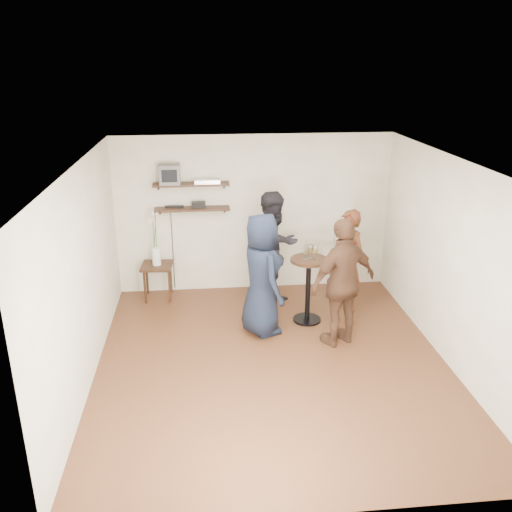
{
  "coord_description": "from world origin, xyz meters",
  "views": [
    {
      "loc": [
        -0.83,
        -6.06,
        3.74
      ],
      "look_at": [
        -0.17,
        0.4,
        1.34
      ],
      "focal_mm": 38.0,
      "sensor_mm": 36.0,
      "label": 1
    }
  ],
  "objects_px": {
    "side_table": "(157,270)",
    "person_plaid": "(348,261)",
    "crt_monitor": "(170,174)",
    "person_brown": "(343,283)",
    "dvd_deck": "(207,181)",
    "person_navy": "(262,275)",
    "drinks_table": "(308,281)",
    "person_dark": "(274,250)",
    "radio": "(199,205)"
  },
  "relations": [
    {
      "from": "drinks_table",
      "to": "person_brown",
      "type": "relative_size",
      "value": 0.55
    },
    {
      "from": "person_brown",
      "to": "crt_monitor",
      "type": "bearing_deg",
      "value": -64.71
    },
    {
      "from": "side_table",
      "to": "person_brown",
      "type": "bearing_deg",
      "value": -33.85
    },
    {
      "from": "person_navy",
      "to": "side_table",
      "type": "bearing_deg",
      "value": 29.95
    },
    {
      "from": "drinks_table",
      "to": "person_plaid",
      "type": "relative_size",
      "value": 0.62
    },
    {
      "from": "dvd_deck",
      "to": "side_table",
      "type": "relative_size",
      "value": 0.69
    },
    {
      "from": "crt_monitor",
      "to": "side_table",
      "type": "relative_size",
      "value": 0.55
    },
    {
      "from": "side_table",
      "to": "person_plaid",
      "type": "bearing_deg",
      "value": -13.19
    },
    {
      "from": "side_table",
      "to": "person_dark",
      "type": "relative_size",
      "value": 0.32
    },
    {
      "from": "drinks_table",
      "to": "person_brown",
      "type": "bearing_deg",
      "value": -64.84
    },
    {
      "from": "dvd_deck",
      "to": "radio",
      "type": "bearing_deg",
      "value": 180.0
    },
    {
      "from": "drinks_table",
      "to": "person_dark",
      "type": "distance_m",
      "value": 0.82
    },
    {
      "from": "dvd_deck",
      "to": "side_table",
      "type": "height_order",
      "value": "dvd_deck"
    },
    {
      "from": "crt_monitor",
      "to": "person_plaid",
      "type": "height_order",
      "value": "crt_monitor"
    },
    {
      "from": "radio",
      "to": "person_dark",
      "type": "xyz_separation_m",
      "value": [
        1.15,
        -0.59,
        -0.6
      ]
    },
    {
      "from": "person_plaid",
      "to": "person_dark",
      "type": "height_order",
      "value": "person_dark"
    },
    {
      "from": "drinks_table",
      "to": "person_brown",
      "type": "distance_m",
      "value": 0.81
    },
    {
      "from": "drinks_table",
      "to": "person_plaid",
      "type": "height_order",
      "value": "person_plaid"
    },
    {
      "from": "side_table",
      "to": "drinks_table",
      "type": "xyz_separation_m",
      "value": [
        2.27,
        -1.05,
        0.15
      ]
    },
    {
      "from": "person_navy",
      "to": "person_brown",
      "type": "xyz_separation_m",
      "value": [
        1.05,
        -0.43,
        0.02
      ]
    },
    {
      "from": "crt_monitor",
      "to": "person_plaid",
      "type": "distance_m",
      "value": 3.06
    },
    {
      "from": "radio",
      "to": "person_dark",
      "type": "relative_size",
      "value": 0.12
    },
    {
      "from": "person_plaid",
      "to": "person_navy",
      "type": "bearing_deg",
      "value": -94.0
    },
    {
      "from": "radio",
      "to": "person_plaid",
      "type": "distance_m",
      "value": 2.51
    },
    {
      "from": "person_plaid",
      "to": "person_brown",
      "type": "xyz_separation_m",
      "value": [
        -0.35,
        -1.05,
        0.09
      ]
    },
    {
      "from": "side_table",
      "to": "drinks_table",
      "type": "distance_m",
      "value": 2.51
    },
    {
      "from": "crt_monitor",
      "to": "person_brown",
      "type": "distance_m",
      "value": 3.22
    },
    {
      "from": "crt_monitor",
      "to": "drinks_table",
      "type": "bearing_deg",
      "value": -31.52
    },
    {
      "from": "dvd_deck",
      "to": "drinks_table",
      "type": "relative_size",
      "value": 0.4
    },
    {
      "from": "dvd_deck",
      "to": "person_navy",
      "type": "relative_size",
      "value": 0.23
    },
    {
      "from": "person_dark",
      "to": "person_navy",
      "type": "height_order",
      "value": "person_dark"
    },
    {
      "from": "dvd_deck",
      "to": "side_table",
      "type": "distance_m",
      "value": 1.66
    },
    {
      "from": "radio",
      "to": "side_table",
      "type": "height_order",
      "value": "radio"
    },
    {
      "from": "crt_monitor",
      "to": "person_plaid",
      "type": "bearing_deg",
      "value": -17.95
    },
    {
      "from": "dvd_deck",
      "to": "person_brown",
      "type": "xyz_separation_m",
      "value": [
        1.75,
        -1.92,
        -1.0
      ]
    },
    {
      "from": "crt_monitor",
      "to": "drinks_table",
      "type": "distance_m",
      "value": 2.72
    },
    {
      "from": "dvd_deck",
      "to": "person_dark",
      "type": "distance_m",
      "value": 1.52
    },
    {
      "from": "radio",
      "to": "person_brown",
      "type": "relative_size",
      "value": 0.12
    },
    {
      "from": "person_dark",
      "to": "person_brown",
      "type": "distance_m",
      "value": 1.53
    },
    {
      "from": "crt_monitor",
      "to": "side_table",
      "type": "bearing_deg",
      "value": -147.62
    },
    {
      "from": "person_plaid",
      "to": "person_brown",
      "type": "distance_m",
      "value": 1.11
    },
    {
      "from": "person_dark",
      "to": "person_brown",
      "type": "relative_size",
      "value": 1.03
    },
    {
      "from": "person_plaid",
      "to": "person_brown",
      "type": "bearing_deg",
      "value": -46.36
    },
    {
      "from": "crt_monitor",
      "to": "person_navy",
      "type": "relative_size",
      "value": 0.18
    },
    {
      "from": "dvd_deck",
      "to": "radio",
      "type": "height_order",
      "value": "dvd_deck"
    },
    {
      "from": "drinks_table",
      "to": "person_plaid",
      "type": "bearing_deg",
      "value": 27.89
    },
    {
      "from": "person_plaid",
      "to": "dvd_deck",
      "type": "bearing_deg",
      "value": -140.34
    },
    {
      "from": "crt_monitor",
      "to": "person_dark",
      "type": "xyz_separation_m",
      "value": [
        1.58,
        -0.59,
        -1.1
      ]
    },
    {
      "from": "person_brown",
      "to": "dvd_deck",
      "type": "bearing_deg",
      "value": -72.85
    },
    {
      "from": "side_table",
      "to": "crt_monitor",
      "type": "bearing_deg",
      "value": 32.38
    }
  ]
}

